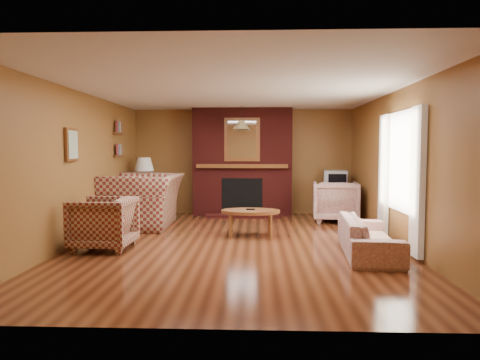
{
  "coord_description": "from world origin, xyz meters",
  "views": [
    {
      "loc": [
        0.31,
        -6.65,
        1.47
      ],
      "look_at": [
        0.04,
        0.6,
        0.96
      ],
      "focal_mm": 32.0,
      "sensor_mm": 36.0,
      "label": 1
    }
  ],
  "objects_px": {
    "tv_stand": "(335,204)",
    "crt_tv": "(335,181)",
    "plaid_armchair": "(103,223)",
    "floral_armchair": "(335,201)",
    "coffee_table": "(251,213)",
    "side_table": "(145,204)",
    "floral_sofa": "(369,236)",
    "plaid_loveseat": "(143,200)",
    "table_lamp": "(144,172)",
    "fireplace": "(242,163)"
  },
  "relations": [
    {
      "from": "tv_stand",
      "to": "crt_tv",
      "type": "relative_size",
      "value": 1.03
    },
    {
      "from": "plaid_armchair",
      "to": "floral_armchair",
      "type": "distance_m",
      "value": 4.69
    },
    {
      "from": "plaid_armchair",
      "to": "coffee_table",
      "type": "xyz_separation_m",
      "value": [
        2.17,
        1.02,
        0.02
      ]
    },
    {
      "from": "floral_armchair",
      "to": "side_table",
      "type": "xyz_separation_m",
      "value": [
        -4.04,
        0.3,
        -0.1
      ]
    },
    {
      "from": "floral_sofa",
      "to": "coffee_table",
      "type": "height_order",
      "value": "floral_sofa"
    },
    {
      "from": "plaid_loveseat",
      "to": "table_lamp",
      "type": "distance_m",
      "value": 1.18
    },
    {
      "from": "plaid_armchair",
      "to": "floral_armchair",
      "type": "relative_size",
      "value": 0.93
    },
    {
      "from": "coffee_table",
      "to": "floral_armchair",
      "type": "bearing_deg",
      "value": 42.95
    },
    {
      "from": "plaid_loveseat",
      "to": "floral_sofa",
      "type": "relative_size",
      "value": 0.88
    },
    {
      "from": "fireplace",
      "to": "crt_tv",
      "type": "relative_size",
      "value": 4.34
    },
    {
      "from": "plaid_loveseat",
      "to": "table_lamp",
      "type": "bearing_deg",
      "value": -167.33
    },
    {
      "from": "plaid_loveseat",
      "to": "plaid_armchair",
      "type": "bearing_deg",
      "value": -3.94
    },
    {
      "from": "floral_armchair",
      "to": "tv_stand",
      "type": "bearing_deg",
      "value": -93.3
    },
    {
      "from": "plaid_armchair",
      "to": "crt_tv",
      "type": "xyz_separation_m",
      "value": [
        4.0,
        3.27,
        0.41
      ]
    },
    {
      "from": "floral_armchair",
      "to": "side_table",
      "type": "distance_m",
      "value": 4.05
    },
    {
      "from": "fireplace",
      "to": "table_lamp",
      "type": "bearing_deg",
      "value": -165.71
    },
    {
      "from": "plaid_loveseat",
      "to": "floral_sofa",
      "type": "height_order",
      "value": "plaid_loveseat"
    },
    {
      "from": "fireplace",
      "to": "coffee_table",
      "type": "height_order",
      "value": "fireplace"
    },
    {
      "from": "fireplace",
      "to": "plaid_armchair",
      "type": "bearing_deg",
      "value": -119.41
    },
    {
      "from": "floral_armchair",
      "to": "floral_sofa",
      "type": "bearing_deg",
      "value": 95.41
    },
    {
      "from": "table_lamp",
      "to": "tv_stand",
      "type": "xyz_separation_m",
      "value": [
        4.15,
        0.35,
        -0.72
      ]
    },
    {
      "from": "floral_armchair",
      "to": "coffee_table",
      "type": "height_order",
      "value": "floral_armchair"
    },
    {
      "from": "plaid_loveseat",
      "to": "table_lamp",
      "type": "height_order",
      "value": "table_lamp"
    },
    {
      "from": "crt_tv",
      "to": "floral_sofa",
      "type": "bearing_deg",
      "value": -92.5
    },
    {
      "from": "floral_sofa",
      "to": "table_lamp",
      "type": "relative_size",
      "value": 2.59
    },
    {
      "from": "coffee_table",
      "to": "tv_stand",
      "type": "bearing_deg",
      "value": 50.92
    },
    {
      "from": "floral_sofa",
      "to": "table_lamp",
      "type": "distance_m",
      "value": 5.11
    },
    {
      "from": "crt_tv",
      "to": "table_lamp",
      "type": "bearing_deg",
      "value": -175.26
    },
    {
      "from": "tv_stand",
      "to": "crt_tv",
      "type": "xyz_separation_m",
      "value": [
        0.0,
        -0.01,
        0.51
      ]
    },
    {
      "from": "side_table",
      "to": "tv_stand",
      "type": "distance_m",
      "value": 4.16
    },
    {
      "from": "tv_stand",
      "to": "plaid_loveseat",
      "type": "bearing_deg",
      "value": -159.26
    },
    {
      "from": "floral_armchair",
      "to": "side_table",
      "type": "bearing_deg",
      "value": 1.95
    },
    {
      "from": "floral_sofa",
      "to": "floral_armchair",
      "type": "distance_m",
      "value": 2.79
    },
    {
      "from": "side_table",
      "to": "table_lamp",
      "type": "height_order",
      "value": "table_lamp"
    },
    {
      "from": "side_table",
      "to": "fireplace",
      "type": "bearing_deg",
      "value": 14.29
    },
    {
      "from": "floral_sofa",
      "to": "table_lamp",
      "type": "xyz_separation_m",
      "value": [
        -4.0,
        3.09,
        0.75
      ]
    },
    {
      "from": "plaid_armchair",
      "to": "table_lamp",
      "type": "bearing_deg",
      "value": -175.84
    },
    {
      "from": "floral_armchair",
      "to": "plaid_loveseat",
      "type": "bearing_deg",
      "value": 17.16
    },
    {
      "from": "floral_sofa",
      "to": "side_table",
      "type": "relative_size",
      "value": 2.8
    },
    {
      "from": "floral_sofa",
      "to": "tv_stand",
      "type": "xyz_separation_m",
      "value": [
        0.15,
        3.44,
        0.03
      ]
    },
    {
      "from": "plaid_armchair",
      "to": "crt_tv",
      "type": "relative_size",
      "value": 1.54
    },
    {
      "from": "floral_armchair",
      "to": "crt_tv",
      "type": "distance_m",
      "value": 0.76
    },
    {
      "from": "floral_sofa",
      "to": "plaid_armchair",
      "type": "bearing_deg",
      "value": 93.05
    },
    {
      "from": "plaid_armchair",
      "to": "floral_armchair",
      "type": "height_order",
      "value": "floral_armchair"
    },
    {
      "from": "coffee_table",
      "to": "tv_stand",
      "type": "height_order",
      "value": "tv_stand"
    },
    {
      "from": "table_lamp",
      "to": "tv_stand",
      "type": "height_order",
      "value": "table_lamp"
    },
    {
      "from": "floral_sofa",
      "to": "crt_tv",
      "type": "height_order",
      "value": "crt_tv"
    },
    {
      "from": "plaid_armchair",
      "to": "table_lamp",
      "type": "distance_m",
      "value": 2.99
    },
    {
      "from": "plaid_loveseat",
      "to": "floral_armchair",
      "type": "xyz_separation_m",
      "value": [
        3.79,
        0.73,
        -0.09
      ]
    },
    {
      "from": "floral_sofa",
      "to": "crt_tv",
      "type": "xyz_separation_m",
      "value": [
        0.15,
        3.43,
        0.54
      ]
    }
  ]
}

